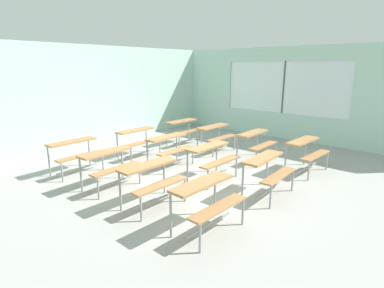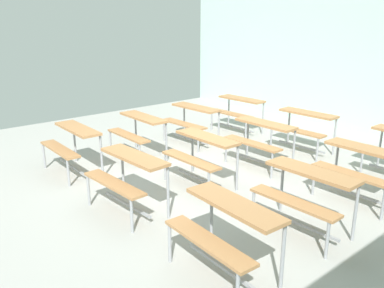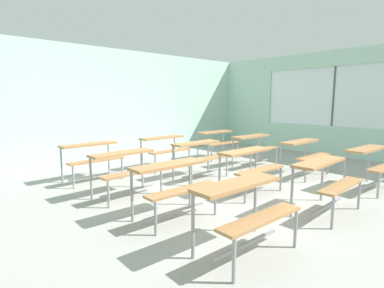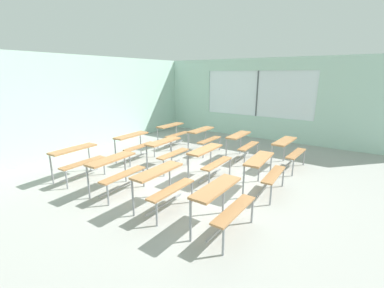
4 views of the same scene
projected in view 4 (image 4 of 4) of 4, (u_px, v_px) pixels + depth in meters
The scene contains 15 objects.
ground at pixel (196, 182), 6.06m from camera, with size 10.00×9.00×0.05m, color #9E9E99.
wall_back at pixel (76, 105), 8.11m from camera, with size 10.00×0.12×3.00m, color silver.
wall_right at pixel (273, 101), 9.59m from camera, with size 0.12×9.00×3.00m.
desk_bench_r0c0 at pixel (222, 199), 4.00m from camera, with size 1.11×0.61×0.74m.
desk_bench_r0c1 at pixel (264, 167), 5.38m from camera, with size 1.13×0.64×0.74m.
desk_bench_r0c2 at pixel (288, 147), 6.79m from camera, with size 1.13×0.65×0.74m.
desk_bench_r1c0 at pixel (162, 180), 4.70m from camera, with size 1.11×0.60×0.74m.
desk_bench_r1c1 at pixel (209, 157), 6.05m from camera, with size 1.10×0.59×0.74m.
desk_bench_r1c2 at pixel (242, 141), 7.49m from camera, with size 1.11×0.61×0.74m.
desk_bench_r2c0 at pixel (116, 167), 5.37m from camera, with size 1.13×0.64×0.74m.
desk_bench_r2c1 at pixel (167, 148), 6.77m from camera, with size 1.11×0.60×0.74m.
desk_bench_r2c2 at pixel (204, 135), 8.17m from camera, with size 1.11×0.60×0.74m.
desk_bench_r3c0 at pixel (77, 156), 6.08m from camera, with size 1.12×0.63×0.74m.
desk_bench_r3c1 at pixel (134, 141), 7.44m from camera, with size 1.11×0.62×0.74m.
desk_bench_r3c2 at pixel (173, 130), 8.90m from camera, with size 1.11×0.61×0.74m.
Camera 4 is at (-4.68, -3.10, 2.42)m, focal length 24.25 mm.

